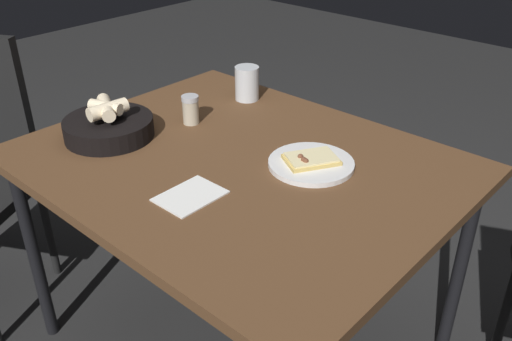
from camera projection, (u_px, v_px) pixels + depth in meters
dining_table at (239, 177)px, 1.56m from camera, size 0.94×1.17×0.71m
pizza_plate at (311, 163)px, 1.49m from camera, size 0.23×0.23×0.04m
bread_basket at (108, 126)px, 1.64m from camera, size 0.26×0.26×0.12m
beer_glass at (247, 85)px, 1.89m from camera, size 0.08×0.08×0.12m
pepper_shaker at (191, 111)px, 1.72m from camera, size 0.05×0.05×0.09m
napkin at (190, 196)px, 1.36m from camera, size 0.16×0.12×0.00m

